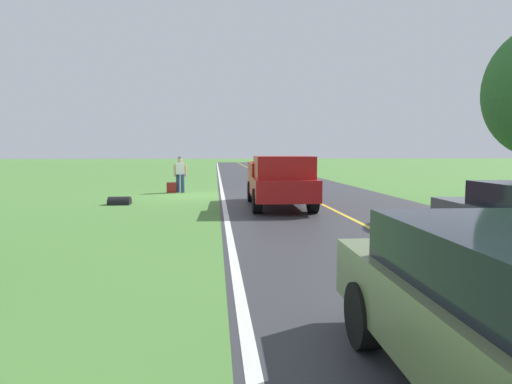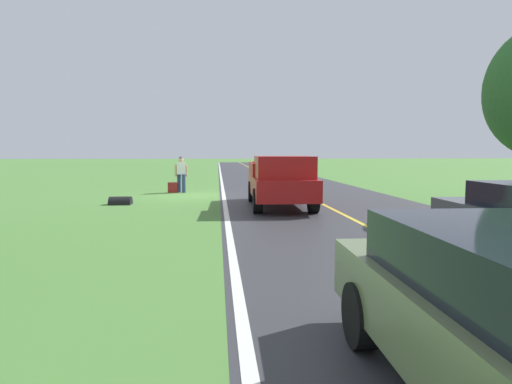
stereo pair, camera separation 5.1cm
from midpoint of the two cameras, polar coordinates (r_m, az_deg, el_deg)
ground_plane at (r=19.59m, az=-7.94°, el=-0.48°), size 200.00×200.00×0.00m
road_surface at (r=19.96m, az=6.07°, el=-0.35°), size 7.68×120.00×0.00m
lane_edge_line at (r=19.57m, az=-4.49°, el=-0.44°), size 0.16×117.60×0.00m
lane_centre_line at (r=19.96m, az=6.07°, el=-0.34°), size 0.14×117.60×0.00m
hitchhiker_walking at (r=21.23m, az=-10.03°, el=2.59°), size 0.62×0.51×1.75m
suitcase_carried at (r=21.20m, az=-11.13°, el=0.58°), size 0.48×0.24×0.50m
pickup_truck_passing at (r=15.29m, az=3.06°, el=1.56°), size 2.21×5.45×1.82m
drainage_culvert at (r=16.97m, az=-17.59°, el=-1.58°), size 0.80×0.60×0.60m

